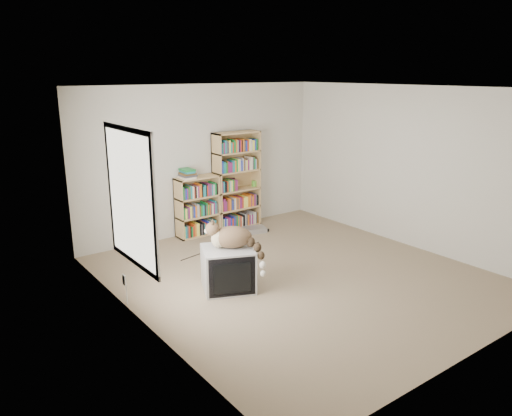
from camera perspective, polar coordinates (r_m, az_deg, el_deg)
floor at (r=6.90m, az=4.86°, el=-7.71°), size 4.50×5.00×0.01m
wall_back at (r=8.50m, az=-6.18°, el=5.49°), size 4.50×0.02×2.50m
wall_front at (r=5.00m, az=24.48°, el=-2.94°), size 4.50×0.02×2.50m
wall_left at (r=5.33m, az=-13.31°, el=-0.85°), size 0.02×5.00×2.50m
wall_right at (r=8.16m, az=17.06°, el=4.47°), size 0.02×5.00×2.50m
ceiling at (r=6.35m, az=5.38°, el=13.51°), size 4.50×5.00×0.02m
window at (r=5.48m, az=-14.14°, el=1.16°), size 0.02×1.22×1.52m
crt_tv at (r=6.40m, az=-3.22°, el=-6.93°), size 0.80×0.77×0.55m
cat at (r=6.26m, az=-2.27°, el=-3.76°), size 0.65×0.79×0.61m
bookcase_tall at (r=8.78m, az=-2.27°, el=2.96°), size 0.85×0.30×1.70m
bookcase_short at (r=8.45m, az=-6.75°, el=-0.01°), size 0.74×0.30×1.01m
book_stack at (r=8.20m, az=-7.90°, el=3.92°), size 0.22×0.29×0.16m
green_mug at (r=8.99m, az=-0.27°, el=2.83°), size 0.09×0.09×0.10m
framed_print at (r=8.83m, az=-2.80°, el=2.86°), size 0.14×0.05×0.18m
dvd_player at (r=8.65m, az=-0.16°, el=-2.49°), size 0.43×0.35×0.08m
wall_outlet at (r=6.15m, az=-14.84°, el=-7.95°), size 0.01×0.08×0.13m
floor_cables at (r=7.71m, az=-3.33°, el=-5.11°), size 1.20×0.70×0.01m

